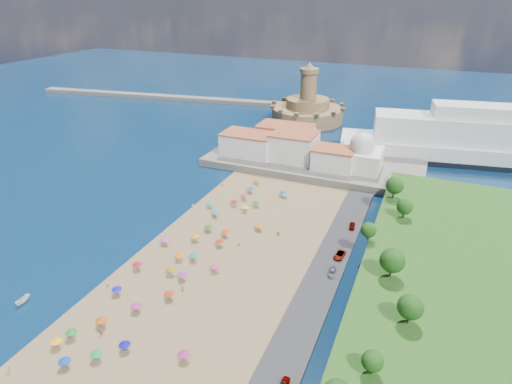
% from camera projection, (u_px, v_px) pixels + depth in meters
% --- Properties ---
extents(ground, '(700.00, 700.00, 0.00)m').
position_uv_depth(ground, '(210.00, 248.00, 124.76)').
color(ground, '#071938').
rests_on(ground, ground).
extents(terrace, '(90.00, 36.00, 3.00)m').
position_uv_depth(terrace, '(313.00, 163.00, 181.33)').
color(terrace, '#59544C').
rests_on(terrace, ground).
extents(jetty, '(18.00, 70.00, 2.40)m').
position_uv_depth(jetty, '(290.00, 134.00, 218.25)').
color(jetty, '#59544C').
rests_on(jetty, ground).
extents(breakwater, '(199.03, 34.77, 2.60)m').
position_uv_depth(breakwater, '(174.00, 98.00, 289.85)').
color(breakwater, '#59544C').
rests_on(breakwater, ground).
extents(waterfront_buildings, '(57.00, 29.00, 11.00)m').
position_uv_depth(waterfront_buildings, '(285.00, 145.00, 183.67)').
color(waterfront_buildings, silver).
rests_on(waterfront_buildings, terrace).
extents(domed_building, '(16.00, 16.00, 15.00)m').
position_uv_depth(domed_building, '(361.00, 155.00, 169.46)').
color(domed_building, silver).
rests_on(domed_building, terrace).
extents(fortress, '(40.00, 40.00, 32.40)m').
position_uv_depth(fortress, '(307.00, 110.00, 240.83)').
color(fortress, olive).
rests_on(fortress, ground).
extents(cruise_ship, '(141.39, 43.64, 30.55)m').
position_uv_depth(cruise_ship, '(509.00, 144.00, 180.58)').
color(cruise_ship, black).
rests_on(cruise_ship, ground).
extents(beach_parasols, '(30.62, 115.94, 2.20)m').
position_uv_depth(beach_parasols, '(182.00, 264.00, 114.21)').
color(beach_parasols, gray).
rests_on(beach_parasols, beach).
extents(beachgoers, '(34.49, 94.94, 1.83)m').
position_uv_depth(beachgoers, '(205.00, 247.00, 123.46)').
color(beachgoers, tan).
rests_on(beachgoers, beach).
extents(parked_cars, '(2.88, 68.49, 1.42)m').
position_uv_depth(parked_cars, '(334.00, 268.00, 113.81)').
color(parked_cars, gray).
rests_on(parked_cars, promenade).
extents(hillside_trees, '(17.97, 108.74, 7.67)m').
position_uv_depth(hillside_trees, '(384.00, 270.00, 98.13)').
color(hillside_trees, '#382314').
rests_on(hillside_trees, hillside).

